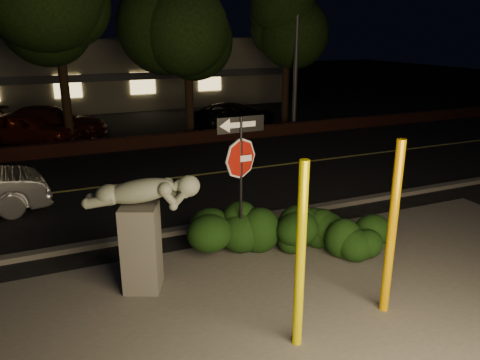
% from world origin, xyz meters
% --- Properties ---
extents(ground, '(90.00, 90.00, 0.00)m').
position_xyz_m(ground, '(0.00, 10.00, 0.00)').
color(ground, black).
rests_on(ground, ground).
extents(patio, '(14.00, 6.00, 0.02)m').
position_xyz_m(patio, '(0.00, -1.00, 0.01)').
color(patio, '#4C4944').
rests_on(patio, ground).
extents(road, '(80.00, 8.00, 0.01)m').
position_xyz_m(road, '(0.00, 7.00, 0.01)').
color(road, black).
rests_on(road, ground).
extents(lane_marking, '(80.00, 0.12, 0.00)m').
position_xyz_m(lane_marking, '(0.00, 7.00, 0.02)').
color(lane_marking, '#CECC52').
rests_on(lane_marking, road).
extents(curb, '(80.00, 0.25, 0.12)m').
position_xyz_m(curb, '(0.00, 2.90, 0.06)').
color(curb, '#4C4944').
rests_on(curb, ground).
extents(brick_wall, '(40.00, 0.35, 0.50)m').
position_xyz_m(brick_wall, '(0.00, 11.30, 0.25)').
color(brick_wall, '#431E15').
rests_on(brick_wall, ground).
extents(parking_lot, '(40.00, 12.00, 0.01)m').
position_xyz_m(parking_lot, '(0.00, 17.00, 0.01)').
color(parking_lot, black).
rests_on(parking_lot, ground).
extents(building, '(22.00, 10.20, 4.00)m').
position_xyz_m(building, '(0.00, 24.99, 2.00)').
color(building, '#666251').
rests_on(building, ground).
extents(tree_far_d, '(4.40, 4.40, 7.42)m').
position_xyz_m(tree_far_d, '(7.50, 13.30, 5.42)').
color(tree_far_d, black).
rests_on(tree_far_d, ground).
extents(yellow_pole_left, '(0.14, 0.14, 2.86)m').
position_xyz_m(yellow_pole_left, '(-0.40, -1.66, 1.43)').
color(yellow_pole_left, '#D6CB00').
rests_on(yellow_pole_left, ground).
extents(yellow_pole_right, '(0.15, 0.15, 2.93)m').
position_xyz_m(yellow_pole_right, '(1.38, -1.46, 1.47)').
color(yellow_pole_right, '#E0A100').
rests_on(yellow_pole_right, ground).
extents(signpost, '(0.98, 0.08, 2.90)m').
position_xyz_m(signpost, '(-0.00, 1.37, 2.06)').
color(signpost, black).
rests_on(signpost, ground).
extents(sculpture, '(1.95, 1.23, 2.15)m').
position_xyz_m(sculpture, '(-2.12, 0.80, 1.32)').
color(sculpture, '#4C4944').
rests_on(sculpture, ground).
extents(hedge_center, '(2.31, 1.66, 1.09)m').
position_xyz_m(hedge_center, '(-0.26, 1.58, 0.55)').
color(hedge_center, black).
rests_on(hedge_center, ground).
extents(hedge_right, '(1.79, 1.18, 1.08)m').
position_xyz_m(hedge_right, '(1.38, 1.18, 0.54)').
color(hedge_right, black).
rests_on(hedge_right, ground).
extents(hedge_far_right, '(1.43, 1.06, 0.89)m').
position_xyz_m(hedge_far_right, '(2.31, 0.31, 0.45)').
color(hedge_far_right, black).
rests_on(hedge_far_right, ground).
extents(parked_car_red, '(4.15, 3.20, 1.32)m').
position_xyz_m(parked_car_red, '(-4.13, 13.81, 0.66)').
color(parked_car_red, maroon).
rests_on(parked_car_red, ground).
extents(parked_car_darkred, '(5.02, 3.33, 1.35)m').
position_xyz_m(parked_car_darkred, '(-3.13, 14.80, 0.68)').
color(parked_car_darkred, '#45170F').
rests_on(parked_car_darkred, ground).
extents(parked_car_dark, '(4.85, 3.31, 1.23)m').
position_xyz_m(parked_car_dark, '(4.90, 13.52, 0.62)').
color(parked_car_dark, black).
rests_on(parked_car_dark, ground).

